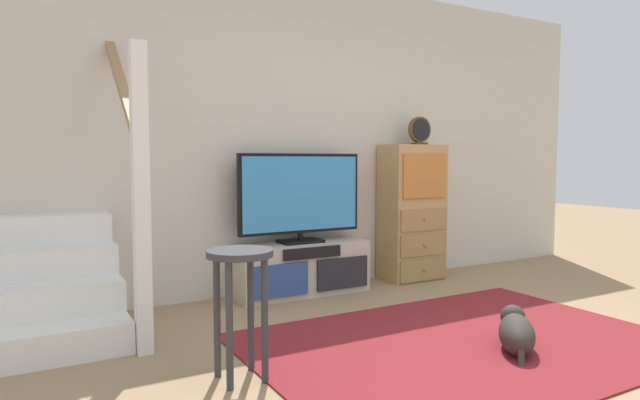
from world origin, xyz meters
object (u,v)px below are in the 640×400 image
bar_stool_near (240,283)px  dog (516,332)px  desk_clock (420,131)px  media_console (302,269)px  side_cabinet (412,213)px  television (301,196)px

bar_stool_near → dog: 1.67m
desk_clock → dog: 2.36m
media_console → side_cabinet: size_ratio=0.90×
media_console → desk_clock: desk_clock is taller
dog → media_console: bearing=104.7°
bar_stool_near → dog: size_ratio=1.48×
media_console → dog: (0.48, -1.83, -0.10)m
television → dog: (0.48, -1.85, -0.72)m
desk_clock → side_cabinet: bearing=166.7°
media_console → dog: 1.90m
side_cabinet → television: bearing=179.3°
television → media_console: bearing=-90.0°
desk_clock → bar_stool_near: (-2.34, -1.42, -0.90)m
dog → television: bearing=104.5°
side_cabinet → bar_stool_near: bearing=-147.7°
television → desk_clock: desk_clock is taller
desk_clock → dog: (-0.76, -1.83, -1.29)m
media_console → dog: size_ratio=2.51×
media_console → television: size_ratio=1.04×
bar_stool_near → side_cabinet: bearing=32.3°
desk_clock → bar_stool_near: desk_clock is taller
media_console → dog: bearing=-75.3°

